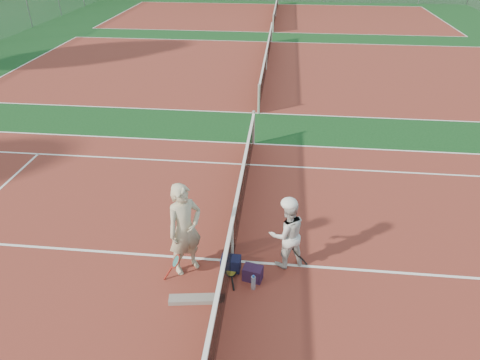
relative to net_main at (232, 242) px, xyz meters
name	(u,v)px	position (x,y,z in m)	size (l,w,h in m)	color
ground	(232,261)	(0.00, 0.00, -0.51)	(130.00, 130.00, 0.00)	#0F3A16
court_main	(232,261)	(0.00, 0.00, -0.51)	(23.77, 10.97, 0.01)	maroon
court_far_a	(266,69)	(0.00, 13.50, -0.51)	(23.77, 10.97, 0.01)	maroon
court_far_b	(276,16)	(0.00, 27.00, -0.51)	(23.77, 10.97, 0.01)	maroon
net_main	(232,242)	(0.00, 0.00, 0.00)	(0.10, 10.98, 1.02)	black
net_far_a	(267,59)	(0.00, 13.50, 0.00)	(0.10, 10.98, 1.02)	black
net_far_b	(276,9)	(0.00, 27.00, 0.00)	(0.10, 10.98, 1.02)	black
player_a	(185,229)	(-0.87, -0.30, 0.47)	(0.72, 0.47, 1.96)	#BDB493
player_b	(287,234)	(1.08, 0.06, 0.25)	(0.74, 0.57, 1.52)	silver
racket_red	(176,267)	(-1.03, -0.56, -0.25)	(0.35, 0.27, 0.52)	maroon
racket_black_held	(295,257)	(1.27, -0.04, -0.26)	(0.37, 0.27, 0.51)	black
racket_spare	(231,272)	(0.01, -0.37, -0.46)	(0.60, 0.27, 0.10)	black
sports_bag_navy	(231,264)	(0.00, -0.24, -0.36)	(0.38, 0.26, 0.30)	black
sports_bag_purple	(253,273)	(0.46, -0.47, -0.36)	(0.37, 0.25, 0.30)	black
net_cover_canvas	(193,299)	(-0.59, -1.15, -0.46)	(0.88, 0.20, 0.09)	slate
water_bottle	(253,283)	(0.49, -0.73, -0.36)	(0.09, 0.09, 0.30)	#ACC2DB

